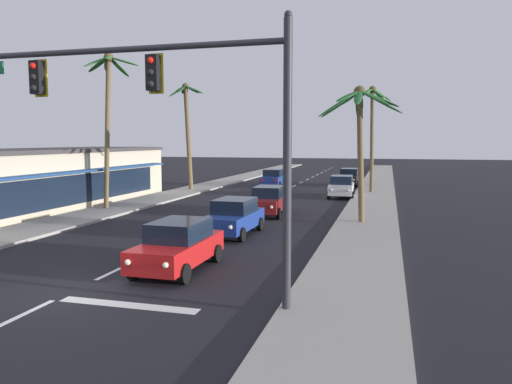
# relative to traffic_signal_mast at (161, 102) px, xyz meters

# --- Properties ---
(ground_plane) EXTENTS (220.00, 220.00, 0.00)m
(ground_plane) POSITION_rel_traffic_signal_mast_xyz_m (-3.04, 0.10, -5.37)
(ground_plane) COLOR black
(sidewalk_right) EXTENTS (3.20, 110.00, 0.14)m
(sidewalk_right) POSITION_rel_traffic_signal_mast_xyz_m (4.76, 20.10, -5.30)
(sidewalk_right) COLOR #9E998E
(sidewalk_right) RESTS_ON ground
(sidewalk_left) EXTENTS (3.20, 110.00, 0.14)m
(sidewalk_left) POSITION_rel_traffic_signal_mast_xyz_m (-10.84, 20.10, -5.30)
(sidewalk_left) COLOR #9E998E
(sidewalk_left) RESTS_ON ground
(lane_markings) EXTENTS (4.28, 86.99, 0.01)m
(lane_markings) POSITION_rel_traffic_signal_mast_xyz_m (-2.60, 19.57, -5.36)
(lane_markings) COLOR silver
(lane_markings) RESTS_ON ground
(traffic_signal_mast) EXTENTS (10.83, 0.41, 7.47)m
(traffic_signal_mast) POSITION_rel_traffic_signal_mast_xyz_m (0.00, 0.00, 0.00)
(traffic_signal_mast) COLOR #2D2D33
(traffic_signal_mast) RESTS_ON ground
(sedan_lead_at_stop_bar) EXTENTS (1.98, 4.46, 1.68)m
(sedan_lead_at_stop_bar) POSITION_rel_traffic_signal_mast_xyz_m (-1.02, 3.15, -4.51)
(sedan_lead_at_stop_bar) COLOR red
(sedan_lead_at_stop_bar) RESTS_ON ground
(sedan_third_in_queue) EXTENTS (2.04, 4.49, 1.68)m
(sedan_third_in_queue) POSITION_rel_traffic_signal_mast_xyz_m (-1.11, 9.60, -4.51)
(sedan_third_in_queue) COLOR navy
(sedan_third_in_queue) RESTS_ON ground
(sedan_fifth_in_queue) EXTENTS (2.06, 4.49, 1.68)m
(sedan_fifth_in_queue) POSITION_rel_traffic_signal_mast_xyz_m (-1.03, 16.05, -4.51)
(sedan_fifth_in_queue) COLOR maroon
(sedan_fifth_in_queue) RESTS_ON ground
(sedan_oncoming_far) EXTENTS (1.98, 4.46, 1.68)m
(sedan_oncoming_far) POSITION_rel_traffic_signal_mast_xyz_m (-4.72, 33.34, -4.51)
(sedan_oncoming_far) COLOR navy
(sedan_oncoming_far) RESTS_ON ground
(sedan_parked_nearest_kerb) EXTENTS (2.06, 4.50, 1.68)m
(sedan_parked_nearest_kerb) POSITION_rel_traffic_signal_mast_xyz_m (2.14, 36.35, -4.51)
(sedan_parked_nearest_kerb) COLOR black
(sedan_parked_nearest_kerb) RESTS_ON ground
(sedan_parked_mid_kerb) EXTENTS (2.06, 4.49, 1.68)m
(sedan_parked_mid_kerb) POSITION_rel_traffic_signal_mast_xyz_m (2.31, 26.20, -4.51)
(sedan_parked_mid_kerb) COLOR silver
(sedan_parked_mid_kerb) RESTS_ON ground
(palm_left_second) EXTENTS (3.69, 3.45, 9.74)m
(palm_left_second) POSITION_rel_traffic_signal_mast_xyz_m (-11.11, 15.34, 1.64)
(palm_left_second) COLOR brown
(palm_left_second) RESTS_ON ground
(palm_left_third) EXTENTS (3.11, 3.17, 9.32)m
(palm_left_third) POSITION_rel_traffic_signal_mast_xyz_m (-11.16, 27.78, 1.02)
(palm_left_third) COLOR brown
(palm_left_third) RESTS_ON ground
(palm_right_second) EXTENTS (4.36, 4.50, 7.18)m
(palm_right_second) POSITION_rel_traffic_signal_mast_xyz_m (4.25, 14.06, 0.20)
(palm_right_second) COLOR brown
(palm_right_second) RESTS_ON ground
(palm_right_third) EXTENTS (3.17, 3.32, 8.82)m
(palm_right_third) POSITION_rel_traffic_signal_mast_xyz_m (4.37, 29.72, 1.06)
(palm_right_third) COLOR brown
(palm_right_third) RESTS_ON ground
(storefront_strip_left) EXTENTS (7.41, 21.22, 3.85)m
(storefront_strip_left) POSITION_rel_traffic_signal_mast_xyz_m (-15.83, 15.15, -3.44)
(storefront_strip_left) COLOR beige
(storefront_strip_left) RESTS_ON ground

